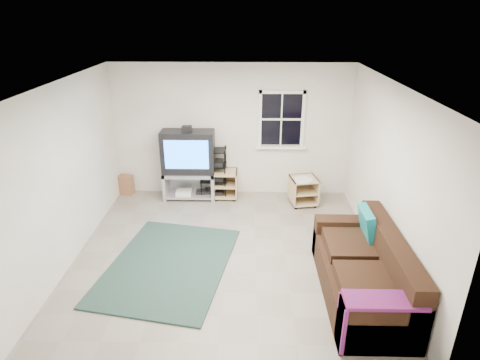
{
  "coord_description": "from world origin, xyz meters",
  "views": [
    {
      "loc": [
        0.33,
        -5.23,
        3.51
      ],
      "look_at": [
        0.2,
        0.4,
        1.08
      ],
      "focal_mm": 30.0,
      "sensor_mm": 36.0,
      "label": 1
    }
  ],
  "objects_px": {
    "side_table_right": "(303,189)",
    "sofa": "(364,273)",
    "tv_unit": "(189,159)",
    "av_rack": "(214,176)",
    "side_table_left": "(226,183)"
  },
  "relations": [
    {
      "from": "tv_unit",
      "to": "av_rack",
      "type": "height_order",
      "value": "tv_unit"
    },
    {
      "from": "side_table_right",
      "to": "side_table_left",
      "type": "bearing_deg",
      "value": 169.19
    },
    {
      "from": "side_table_left",
      "to": "side_table_right",
      "type": "height_order",
      "value": "side_table_right"
    },
    {
      "from": "side_table_left",
      "to": "sofa",
      "type": "bearing_deg",
      "value": -56.54
    },
    {
      "from": "tv_unit",
      "to": "sofa",
      "type": "xyz_separation_m",
      "value": [
        2.68,
        -2.93,
        -0.47
      ]
    },
    {
      "from": "tv_unit",
      "to": "side_table_right",
      "type": "relative_size",
      "value": 2.62
    },
    {
      "from": "av_rack",
      "to": "sofa",
      "type": "distance_m",
      "value": 3.73
    },
    {
      "from": "side_table_right",
      "to": "sofa",
      "type": "height_order",
      "value": "sofa"
    },
    {
      "from": "av_rack",
      "to": "sofa",
      "type": "relative_size",
      "value": 0.48
    },
    {
      "from": "tv_unit",
      "to": "side_table_right",
      "type": "height_order",
      "value": "tv_unit"
    },
    {
      "from": "side_table_left",
      "to": "side_table_right",
      "type": "bearing_deg",
      "value": -10.81
    },
    {
      "from": "tv_unit",
      "to": "side_table_right",
      "type": "distance_m",
      "value": 2.28
    },
    {
      "from": "av_rack",
      "to": "side_table_left",
      "type": "height_order",
      "value": "av_rack"
    },
    {
      "from": "tv_unit",
      "to": "side_table_left",
      "type": "distance_m",
      "value": 0.88
    },
    {
      "from": "tv_unit",
      "to": "av_rack",
      "type": "distance_m",
      "value": 0.6
    }
  ]
}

